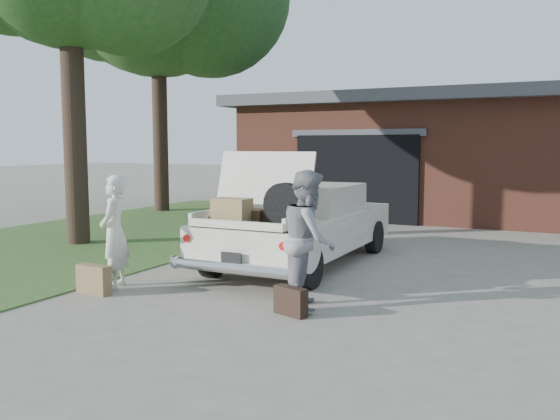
% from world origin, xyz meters
% --- Properties ---
extents(ground, '(90.00, 90.00, 0.00)m').
position_xyz_m(ground, '(0.00, 0.00, 0.00)').
color(ground, gray).
rests_on(ground, ground).
extents(grass_strip, '(6.00, 16.00, 0.02)m').
position_xyz_m(grass_strip, '(-5.50, 3.00, 0.01)').
color(grass_strip, '#2D4C1E').
rests_on(grass_strip, ground).
extents(house, '(12.80, 7.80, 3.30)m').
position_xyz_m(house, '(0.98, 11.47, 1.67)').
color(house, brown).
rests_on(house, ground).
extents(sedan, '(1.81, 4.55, 1.85)m').
position_xyz_m(sedan, '(-0.53, 2.44, 0.67)').
color(sedan, white).
rests_on(sedan, ground).
extents(woman_left, '(0.57, 0.67, 1.55)m').
position_xyz_m(woman_left, '(-2.12, -0.18, 0.77)').
color(woman_left, beige).
rests_on(woman_left, ground).
extents(woman_right, '(0.87, 0.97, 1.65)m').
position_xyz_m(woman_right, '(0.61, 0.14, 0.83)').
color(woman_right, gray).
rests_on(woman_right, ground).
extents(suitcase_left, '(0.50, 0.19, 0.38)m').
position_xyz_m(suitcase_left, '(-2.16, -0.54, 0.19)').
color(suitcase_left, olive).
rests_on(suitcase_left, ground).
extents(suitcase_right, '(0.45, 0.27, 0.33)m').
position_xyz_m(suitcase_right, '(0.58, -0.29, 0.16)').
color(suitcase_right, black).
rests_on(suitcase_right, ground).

